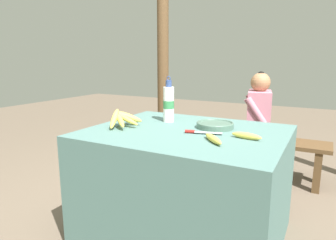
{
  "coord_description": "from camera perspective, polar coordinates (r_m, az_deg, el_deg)",
  "views": [
    {
      "loc": [
        0.74,
        -1.6,
        1.11
      ],
      "look_at": [
        -0.15,
        0.05,
        0.73
      ],
      "focal_mm": 32.0,
      "sensor_mm": 36.0,
      "label": 1
    }
  ],
  "objects": [
    {
      "name": "serving_bowl",
      "position": [
        1.89,
        8.95,
        -0.92
      ],
      "size": [
        0.23,
        0.23,
        0.04
      ],
      "color": "#4C6B5B",
      "rests_on": "market_counter"
    },
    {
      "name": "market_counter",
      "position": [
        1.92,
        3.37,
        -12.05
      ],
      "size": [
        1.16,
        0.94,
        0.69
      ],
      "color": "#4C706B",
      "rests_on": "ground_plane"
    },
    {
      "name": "water_bottle",
      "position": [
        2.04,
        0.12,
        3.17
      ],
      "size": [
        0.07,
        0.07,
        0.31
      ],
      "color": "white",
      "rests_on": "market_counter"
    },
    {
      "name": "ground_plane",
      "position": [
        2.08,
        3.25,
        -20.81
      ],
      "size": [
        12.0,
        12.0,
        0.0
      ],
      "primitive_type": "plane",
      "color": "brown"
    },
    {
      "name": "seated_vendor",
      "position": [
        2.88,
        15.88,
        0.23
      ],
      "size": [
        0.45,
        0.42,
        1.01
      ],
      "rotation": [
        0.0,
        0.0,
        3.35
      ],
      "color": "#564C60",
      "rests_on": "ground_plane"
    },
    {
      "name": "support_post_near",
      "position": [
        3.65,
        -0.97,
        12.5
      ],
      "size": [
        0.14,
        0.14,
        2.36
      ],
      "color": "brown",
      "rests_on": "ground_plane"
    },
    {
      "name": "loose_banana_front",
      "position": [
        1.57,
        8.61,
        -3.56
      ],
      "size": [
        0.16,
        0.17,
        0.04
      ],
      "rotation": [
        0.0,
        0.0,
        -0.83
      ],
      "color": "#E0C64C",
      "rests_on": "market_counter"
    },
    {
      "name": "wooden_bench",
      "position": [
        3.0,
        13.48,
        -3.99
      ],
      "size": [
        1.6,
        0.32,
        0.39
      ],
      "color": "brown",
      "rests_on": "ground_plane"
    },
    {
      "name": "banana_bunch_green",
      "position": [
        3.1,
        6.31,
        -1.0
      ],
      "size": [
        0.18,
        0.27,
        0.13
      ],
      "color": "#4C381E",
      "rests_on": "wooden_bench"
    },
    {
      "name": "banana_bunch_ripe",
      "position": [
        1.92,
        -8.53,
        0.42
      ],
      "size": [
        0.19,
        0.31,
        0.12
      ],
      "color": "#4C381E",
      "rests_on": "market_counter"
    },
    {
      "name": "knife",
      "position": [
        1.73,
        5.74,
        -2.29
      ],
      "size": [
        0.21,
        0.08,
        0.02
      ],
      "rotation": [
        0.0,
        0.0,
        0.25
      ],
      "color": "#BCBCC1",
      "rests_on": "market_counter"
    },
    {
      "name": "loose_banana_side",
      "position": [
        1.66,
        14.72,
        -2.93
      ],
      "size": [
        0.17,
        0.06,
        0.04
      ],
      "rotation": [
        0.0,
        0.0,
        -0.17
      ],
      "color": "#E0C64C",
      "rests_on": "market_counter"
    }
  ]
}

